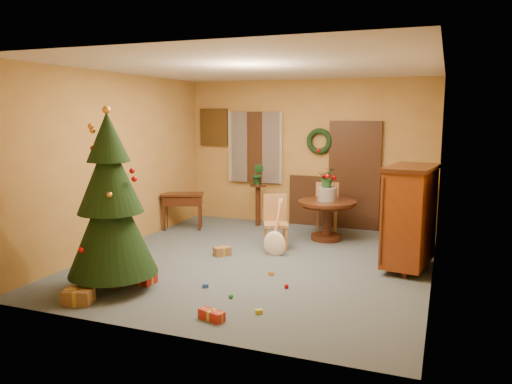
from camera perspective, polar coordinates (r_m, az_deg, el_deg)
The scene contains 21 objects.
room_envelope at distance 9.98m, azimuth 6.98°, elevation 2.44°, with size 5.50×5.50×5.50m.
dining_table at distance 8.96m, azimuth 8.11°, elevation -2.34°, with size 1.03×1.03×0.71m.
urn at distance 8.90m, azimuth 8.16°, elevation -0.24°, with size 0.33×0.33×0.24m, color slate.
centerpiece_plant at distance 8.86m, azimuth 8.20°, elevation 1.65°, with size 0.32×0.28×0.35m, color #1E4C23.
chair_near at distance 8.35m, azimuth 2.24°, elevation -3.19°, with size 0.51×0.51×0.90m.
chair_far at distance 9.53m, azimuth 8.09°, elevation -1.50°, with size 0.51×0.51×0.97m.
guitar at distance 7.94m, azimuth 2.15°, elevation -4.16°, with size 0.37×0.18×0.88m, color #F1E1C8, non-canonical shape.
plant_stand at distance 10.00m, azimuth 0.23°, elevation -0.93°, with size 0.32×0.32×0.83m.
stand_plant at distance 9.92m, azimuth 0.23°, elevation 2.05°, with size 0.23×0.19×0.42m, color #19471E.
christmas_tree at distance 6.55m, azimuth -16.27°, elevation -1.34°, with size 1.13×1.13×2.34m.
writing_desk at distance 9.79m, azimuth -8.40°, elevation -1.15°, with size 0.89×0.67×0.71m.
sideboard at distance 7.51m, azimuth 17.17°, elevation -2.44°, with size 0.80×1.26×1.51m.
gift_a at distance 6.41m, azimuth -19.64°, elevation -11.19°, with size 0.39×0.33×0.18m.
gift_b at distance 6.87m, azimuth -12.56°, elevation -9.24°, with size 0.26×0.26×0.24m.
gift_c at distance 8.01m, azimuth -3.89°, elevation -6.77°, with size 0.30×0.31×0.14m.
gift_d at distance 5.65m, azimuth -5.09°, elevation -13.83°, with size 0.32×0.20×0.11m.
toy_a at distance 6.63m, azimuth -5.81°, elevation -10.61°, with size 0.08×0.05×0.05m, color #294FB3.
toy_b at distance 6.24m, azimuth -2.87°, elevation -11.78°, with size 0.06×0.06×0.06m, color green.
toy_c at distance 5.80m, azimuth 0.35°, elevation -13.50°, with size 0.08×0.05×0.05m, color gold.
toy_d at distance 6.57m, azimuth 3.51°, elevation -10.70°, with size 0.06×0.06×0.06m, color #B00B0D.
toy_e at distance 7.06m, azimuth 1.75°, elevation -9.31°, with size 0.08×0.05×0.05m, color gold.
Camera 1 is at (2.60, -6.92, 2.24)m, focal length 35.00 mm.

